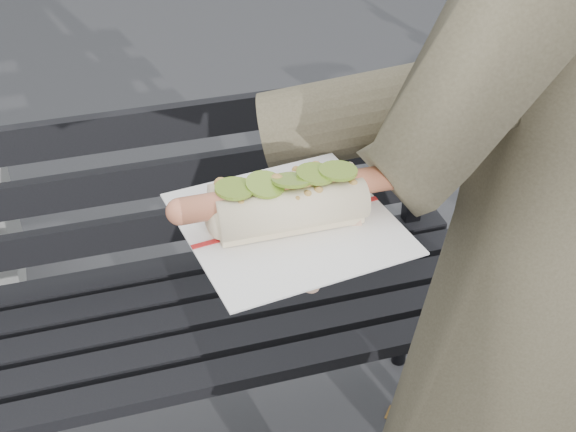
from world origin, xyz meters
name	(u,v)px	position (x,y,z in m)	size (l,w,h in m)	color
park_bench	(140,286)	(0.00, 0.82, 0.52)	(1.50, 0.44, 0.88)	black
person	(545,270)	(0.50, 0.17, 0.96)	(0.70, 0.46, 1.92)	#484130
held_hotdog	(446,120)	(0.30, 0.12, 1.25)	(0.63, 0.32, 0.20)	#484130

